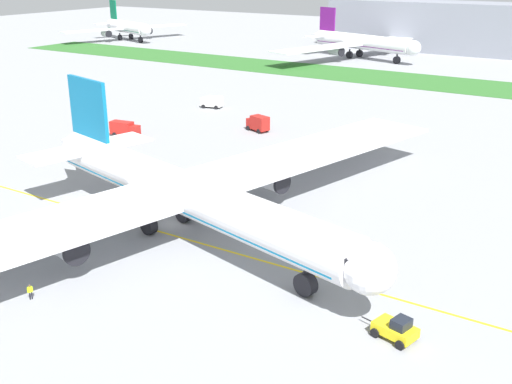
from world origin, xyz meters
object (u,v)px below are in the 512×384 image
(ground_crew_marshaller_front, at_px, (260,215))
(service_truck_catering_van, at_px, (125,129))
(parked_airliner_far_left, at_px, (127,27))
(airliner_foreground, at_px, (180,192))
(service_truck_baggage_loader, at_px, (212,102))
(service_truck_fuel_bowser, at_px, (258,123))
(ground_crew_wingwalker_port, at_px, (30,290))
(parked_airliner_far_centre, at_px, (361,42))
(pushback_tug, at_px, (396,329))

(ground_crew_marshaller_front, bearing_deg, service_truck_catering_van, 153.74)
(parked_airliner_far_left, bearing_deg, airliner_foreground, -44.95)
(airliner_foreground, bearing_deg, service_truck_catering_van, 141.55)
(airliner_foreground, relative_size, service_truck_baggage_loader, 18.80)
(ground_crew_marshaller_front, height_order, service_truck_fuel_bowser, service_truck_fuel_bowser)
(service_truck_baggage_loader, bearing_deg, service_truck_fuel_bowser, -31.04)
(ground_crew_wingwalker_port, bearing_deg, service_truck_fuel_bowser, 103.01)
(parked_airliner_far_left, bearing_deg, ground_crew_wingwalker_port, -49.26)
(ground_crew_wingwalker_port, height_order, ground_crew_marshaller_front, ground_crew_marshaller_front)
(service_truck_catering_van, relative_size, parked_airliner_far_centre, 0.08)
(airliner_foreground, xyz_separation_m, ground_crew_marshaller_front, (6.14, 8.56, -4.68))
(service_truck_baggage_loader, bearing_deg, service_truck_catering_van, -88.81)
(pushback_tug, height_order, service_truck_catering_van, service_truck_catering_van)
(service_truck_baggage_loader, distance_m, service_truck_catering_van, 29.61)
(ground_crew_marshaller_front, relative_size, parked_airliner_far_left, 0.03)
(airliner_foreground, distance_m, service_truck_catering_van, 49.39)
(service_truck_catering_van, distance_m, parked_airliner_far_left, 159.81)
(ground_crew_marshaller_front, distance_m, service_truck_fuel_bowser, 46.61)
(ground_crew_marshaller_front, xyz_separation_m, service_truck_fuel_bowser, (-24.92, 39.38, 0.62))
(service_truck_baggage_loader, height_order, service_truck_fuel_bowser, service_truck_fuel_bowser)
(service_truck_baggage_loader, height_order, service_truck_catering_van, service_truck_catering_van)
(ground_crew_wingwalker_port, distance_m, service_truck_baggage_loader, 88.60)
(service_truck_catering_van, distance_m, parked_airliner_far_centre, 121.05)
(service_truck_baggage_loader, relative_size, parked_airliner_far_centre, 0.07)
(pushback_tug, distance_m, ground_crew_marshaller_front, 29.51)
(ground_crew_marshaller_front, bearing_deg, ground_crew_wingwalker_port, -107.27)
(service_truck_catering_van, bearing_deg, parked_airliner_far_centre, 91.45)
(ground_crew_marshaller_front, relative_size, parked_airliner_far_centre, 0.02)
(ground_crew_wingwalker_port, xyz_separation_m, service_truck_fuel_bowser, (-15.84, 68.60, 0.67))
(pushback_tug, distance_m, ground_crew_wingwalker_port, 36.16)
(ground_crew_wingwalker_port, distance_m, service_truck_fuel_bowser, 70.41)
(airliner_foreground, distance_m, service_truck_fuel_bowser, 51.65)
(airliner_foreground, distance_m, ground_crew_wingwalker_port, 21.39)
(pushback_tug, bearing_deg, service_truck_fuel_bowser, 131.73)
(ground_crew_marshaller_front, bearing_deg, pushback_tug, -33.32)
(ground_crew_wingwalker_port, xyz_separation_m, parked_airliner_far_left, (-144.68, 167.99, 4.46))
(service_truck_fuel_bowser, height_order, service_truck_catering_van, service_truck_fuel_bowser)
(pushback_tug, xyz_separation_m, service_truck_fuel_bowser, (-49.58, 55.59, 0.65))
(ground_crew_marshaller_front, xyz_separation_m, parked_airliner_far_left, (-153.76, 138.78, 4.40))
(airliner_foreground, relative_size, service_truck_catering_van, 16.01)
(airliner_foreground, xyz_separation_m, parked_airliner_far_left, (-147.62, 147.34, -0.28))
(service_truck_fuel_bowser, relative_size, parked_airliner_far_left, 0.10)
(airliner_foreground, height_order, ground_crew_marshaller_front, airliner_foreground)
(service_truck_baggage_loader, bearing_deg, parked_airliner_far_centre, 91.53)
(ground_crew_marshaller_front, relative_size, service_truck_catering_van, 0.29)
(service_truck_baggage_loader, relative_size, service_truck_fuel_bowser, 0.98)
(parked_airliner_far_centre, bearing_deg, airliner_foreground, -74.65)
(pushback_tug, bearing_deg, ground_crew_marshaller_front, 146.68)
(ground_crew_marshaller_front, distance_m, service_truck_catering_van, 49.83)
(airliner_foreground, height_order, service_truck_catering_van, airliner_foreground)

